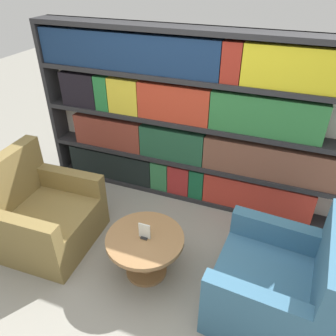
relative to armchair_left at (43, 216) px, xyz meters
name	(u,v)px	position (x,y,z in m)	size (l,w,h in m)	color
ground_plane	(137,290)	(1.12, -0.23, -0.30)	(14.00, 14.00, 0.00)	gray
bookshelf	(189,122)	(1.08, 1.25, 0.65)	(3.54, 0.30, 1.91)	silver
armchair_left	(43,216)	(0.00, 0.00, 0.00)	(0.89, 0.91, 0.93)	olive
armchair_right	(277,285)	(2.23, 0.00, 0.00)	(0.91, 0.94, 0.93)	#386684
coffee_table	(145,247)	(1.11, -0.01, 0.00)	(0.68, 0.68, 0.43)	olive
table_sign	(145,232)	(1.11, -0.01, 0.19)	(0.10, 0.06, 0.15)	black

